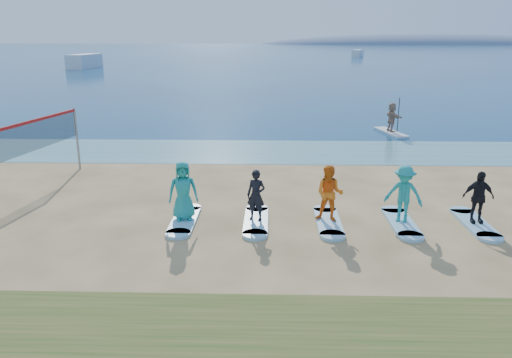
{
  "coord_description": "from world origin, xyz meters",
  "views": [
    {
      "loc": [
        -0.39,
        -12.46,
        5.29
      ],
      "look_at": [
        -0.82,
        2.0,
        1.1
      ],
      "focal_mm": 35.0,
      "sensor_mm": 36.0,
      "label": 1
    }
  ],
  "objects_px": {
    "surfboard_1": "(256,221)",
    "surfboard_2": "(328,222)",
    "student_4": "(478,197)",
    "student_0": "(183,191)",
    "boat_offshore_a": "(85,68)",
    "student_2": "(330,194)",
    "student_1": "(256,195)",
    "boat_offshore_b": "(357,57)",
    "student_3": "(404,194)",
    "paddleboard": "(391,132)",
    "surfboard_0": "(184,220)",
    "surfboard_4": "(475,223)",
    "surfboard_3": "(401,223)",
    "paddleboarder": "(392,117)"
  },
  "relations": [
    {
      "from": "surfboard_1",
      "to": "surfboard_2",
      "type": "xyz_separation_m",
      "value": [
        2.11,
        0.0,
        0.0
      ]
    },
    {
      "from": "student_4",
      "to": "student_0",
      "type": "bearing_deg",
      "value": -179.97
    },
    {
      "from": "boat_offshore_a",
      "to": "student_2",
      "type": "height_order",
      "value": "student_2"
    },
    {
      "from": "student_1",
      "to": "student_0",
      "type": "bearing_deg",
      "value": -161.29
    },
    {
      "from": "boat_offshore_b",
      "to": "student_3",
      "type": "relative_size",
      "value": 3.66
    },
    {
      "from": "paddleboard",
      "to": "boat_offshore_b",
      "type": "height_order",
      "value": "boat_offshore_b"
    },
    {
      "from": "student_3",
      "to": "paddleboard",
      "type": "bearing_deg",
      "value": 102.37
    },
    {
      "from": "surfboard_1",
      "to": "surfboard_0",
      "type": "bearing_deg",
      "value": 180.0
    },
    {
      "from": "surfboard_4",
      "to": "surfboard_3",
      "type": "bearing_deg",
      "value": 180.0
    },
    {
      "from": "student_3",
      "to": "surfboard_0",
      "type": "bearing_deg",
      "value": -155.96
    },
    {
      "from": "paddleboard",
      "to": "student_4",
      "type": "xyz_separation_m",
      "value": [
        -0.77,
        -13.97,
        0.79
      ]
    },
    {
      "from": "boat_offshore_a",
      "to": "boat_offshore_b",
      "type": "xyz_separation_m",
      "value": [
        52.28,
        46.76,
        0.0
      ]
    },
    {
      "from": "paddleboard",
      "to": "surfboard_0",
      "type": "bearing_deg",
      "value": -136.3
    },
    {
      "from": "student_1",
      "to": "student_3",
      "type": "distance_m",
      "value": 4.23
    },
    {
      "from": "student_3",
      "to": "surfboard_4",
      "type": "xyz_separation_m",
      "value": [
        2.11,
        0.0,
        -0.88
      ]
    },
    {
      "from": "surfboard_0",
      "to": "surfboard_4",
      "type": "height_order",
      "value": "same"
    },
    {
      "from": "paddleboarder",
      "to": "surfboard_2",
      "type": "height_order",
      "value": "paddleboarder"
    },
    {
      "from": "student_2",
      "to": "student_3",
      "type": "distance_m",
      "value": 2.11
    },
    {
      "from": "student_4",
      "to": "boat_offshore_b",
      "type": "bearing_deg",
      "value": 82.28
    },
    {
      "from": "boat_offshore_a",
      "to": "student_1",
      "type": "xyz_separation_m",
      "value": [
        30.18,
        -69.16,
        0.84
      ]
    },
    {
      "from": "surfboard_2",
      "to": "student_3",
      "type": "height_order",
      "value": "student_3"
    },
    {
      "from": "surfboard_3",
      "to": "student_2",
      "type": "bearing_deg",
      "value": 180.0
    },
    {
      "from": "surfboard_0",
      "to": "student_2",
      "type": "relative_size",
      "value": 1.34
    },
    {
      "from": "boat_offshore_a",
      "to": "student_0",
      "type": "xyz_separation_m",
      "value": [
        28.06,
        -69.16,
        0.96
      ]
    },
    {
      "from": "surfboard_0",
      "to": "boat_offshore_b",
      "type": "bearing_deg",
      "value": 78.2
    },
    {
      "from": "surfboard_1",
      "to": "paddleboarder",
      "type": "bearing_deg",
      "value": 63.03
    },
    {
      "from": "boat_offshore_b",
      "to": "student_2",
      "type": "xyz_separation_m",
      "value": [
        -19.99,
        -115.92,
        0.91
      ]
    },
    {
      "from": "boat_offshore_b",
      "to": "surfboard_1",
      "type": "distance_m",
      "value": 118.01
    },
    {
      "from": "paddleboard",
      "to": "boat_offshore_b",
      "type": "bearing_deg",
      "value": 68.77
    },
    {
      "from": "student_3",
      "to": "student_4",
      "type": "bearing_deg",
      "value": 24.04
    },
    {
      "from": "boat_offshore_a",
      "to": "student_1",
      "type": "distance_m",
      "value": 75.46
    },
    {
      "from": "student_3",
      "to": "surfboard_4",
      "type": "height_order",
      "value": "student_3"
    },
    {
      "from": "student_0",
      "to": "student_1",
      "type": "height_order",
      "value": "student_0"
    },
    {
      "from": "boat_offshore_a",
      "to": "student_4",
      "type": "height_order",
      "value": "student_4"
    },
    {
      "from": "paddleboard",
      "to": "surfboard_2",
      "type": "height_order",
      "value": "paddleboard"
    },
    {
      "from": "student_0",
      "to": "surfboard_1",
      "type": "xyz_separation_m",
      "value": [
        2.11,
        0.0,
        -0.91
      ]
    },
    {
      "from": "paddleboard",
      "to": "surfboard_4",
      "type": "distance_m",
      "value": 13.99
    },
    {
      "from": "paddleboarder",
      "to": "surfboard_3",
      "type": "bearing_deg",
      "value": 152.77
    },
    {
      "from": "boat_offshore_a",
      "to": "surfboard_1",
      "type": "relative_size",
      "value": 3.59
    },
    {
      "from": "student_1",
      "to": "student_3",
      "type": "relative_size",
      "value": 0.9
    },
    {
      "from": "boat_offshore_a",
      "to": "student_1",
      "type": "relative_size",
      "value": 5.28
    },
    {
      "from": "boat_offshore_b",
      "to": "surfboard_3",
      "type": "bearing_deg",
      "value": -79.51
    },
    {
      "from": "boat_offshore_a",
      "to": "student_3",
      "type": "xyz_separation_m",
      "value": [
        34.4,
        -69.16,
        0.92
      ]
    },
    {
      "from": "paddleboarder",
      "to": "student_1",
      "type": "relative_size",
      "value": 1.06
    },
    {
      "from": "boat_offshore_a",
      "to": "student_3",
      "type": "relative_size",
      "value": 4.75
    },
    {
      "from": "surfboard_2",
      "to": "student_2",
      "type": "distance_m",
      "value": 0.87
    },
    {
      "from": "surfboard_1",
      "to": "student_3",
      "type": "xyz_separation_m",
      "value": [
        4.22,
        0.0,
        0.88
      ]
    },
    {
      "from": "paddleboard",
      "to": "student_2",
      "type": "relative_size",
      "value": 1.83
    },
    {
      "from": "student_1",
      "to": "student_2",
      "type": "height_order",
      "value": "student_2"
    },
    {
      "from": "surfboard_1",
      "to": "student_3",
      "type": "height_order",
      "value": "student_3"
    }
  ]
}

